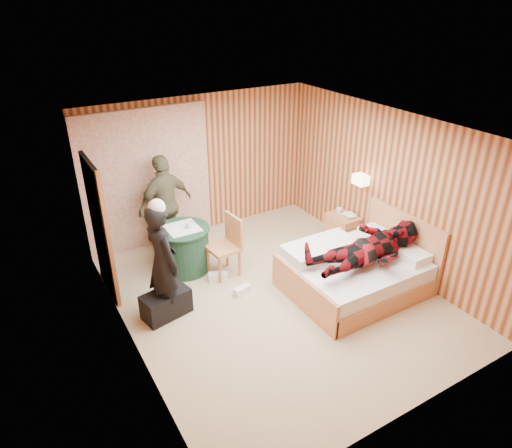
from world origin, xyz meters
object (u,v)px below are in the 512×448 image
man_at_table (166,205)px  man_on_bed (371,240)px  round_table (184,248)px  wall_lamp (361,180)px  nightstand (342,229)px  woman_standing (163,262)px  chair_near (228,241)px  duffel_bag (166,304)px  chair_far (167,223)px  bed (355,271)px

man_at_table → man_on_bed: 3.39m
round_table → man_at_table: man_at_table is taller
wall_lamp → nightstand: bearing=98.9°
woman_standing → man_on_bed: bearing=-122.2°
man_on_bed → chair_near: bearing=132.7°
wall_lamp → woman_standing: bearing=-179.6°
duffel_bag → man_on_bed: size_ratio=0.37×
man_on_bed → man_at_table: bearing=126.2°
chair_far → man_on_bed: (2.03, -2.69, 0.41)m
chair_near → woman_standing: (-1.20, -0.46, 0.26)m
round_table → duffel_bag: 1.21m
wall_lamp → man_at_table: 3.23m
duffel_bag → man_at_table: (0.68, 1.68, 0.68)m
bed → duffel_bag: 2.79m
chair_near → duffel_bag: chair_near is taller
chair_far → chair_near: size_ratio=0.95×
round_table → duffel_bag: bearing=-125.0°
bed → man_at_table: (-1.98, 2.51, 0.56)m
round_table → man_on_bed: (2.00, -2.03, 0.57)m
round_table → man_at_table: 0.86m
bed → round_table: (-1.98, 1.80, 0.08)m
round_table → chair_far: bearing=92.2°
man_at_table → man_on_bed: (2.00, -2.73, 0.08)m
round_table → chair_far: chair_far is taller
chair_far → round_table: bearing=-106.0°
bed → chair_near: 1.98m
round_table → woman_standing: (-0.65, -0.92, 0.45)m
bed → man_on_bed: 0.69m
round_table → chair_far: 0.69m
woman_standing → man_at_table: 1.75m
nightstand → woman_standing: bearing=-175.0°
round_table → man_on_bed: size_ratio=0.48×
duffel_bag → woman_standing: bearing=47.5°
bed → woman_standing: size_ratio=1.18×
chair_near → man_on_bed: size_ratio=0.56×
bed → chair_far: bed is taller
round_table → man_on_bed: bearing=-45.4°
chair_far → man_at_table: size_ratio=0.54×
bed → duffel_bag: bearing=162.8°
man_on_bed → wall_lamp: bearing=55.5°
chair_near → round_table: bearing=-135.3°
nightstand → woman_standing: size_ratio=0.34×
duffel_bag → man_at_table: size_ratio=0.38×
chair_near → duffel_bag: size_ratio=1.51×
wall_lamp → chair_near: wall_lamp is taller
nightstand → man_on_bed: bearing=-117.5°
wall_lamp → woman_standing: woman_standing is taller
chair_near → man_on_bed: (1.45, -1.57, 0.38)m
chair_far → chair_near: 1.26m
nightstand → chair_far: (-2.76, 1.29, 0.26)m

